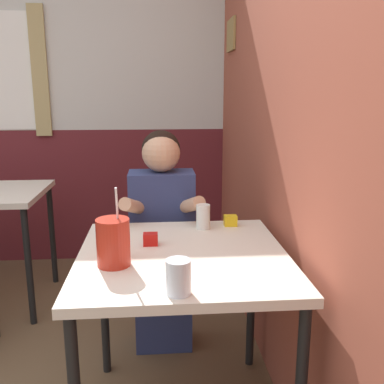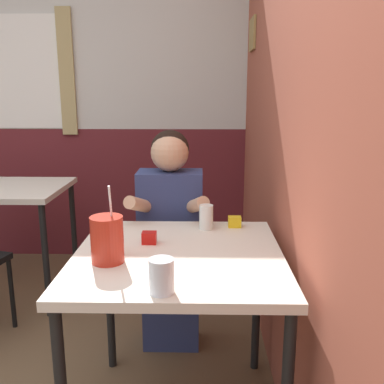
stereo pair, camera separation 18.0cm
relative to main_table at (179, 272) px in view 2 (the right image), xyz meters
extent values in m
cube|color=#9E4C38|center=(0.48, 0.79, 0.65)|extent=(0.06, 4.30, 2.70)
cube|color=olive|center=(0.44, 1.57, 1.09)|extent=(0.02, 0.28, 0.22)
cube|color=silver|center=(-0.79, 1.97, 1.20)|extent=(5.49, 0.06, 1.60)
cube|color=maroon|center=(-0.79, 1.97, -0.15)|extent=(5.49, 0.06, 1.10)
cube|color=white|center=(-1.39, 1.93, 0.85)|extent=(0.68, 0.01, 0.88)
cube|color=tan|center=(-0.99, 1.92, 0.85)|extent=(0.12, 0.02, 0.98)
cube|color=beige|center=(0.00, 0.00, 0.06)|extent=(0.82, 0.83, 0.04)
cylinder|color=black|center=(-0.37, 0.38, -0.33)|extent=(0.04, 0.04, 0.74)
cylinder|color=black|center=(0.37, 0.38, -0.33)|extent=(0.04, 0.04, 0.74)
cube|color=beige|center=(-1.24, 1.18, 0.06)|extent=(0.80, 0.68, 0.04)
cylinder|color=black|center=(-0.88, 0.88, -0.33)|extent=(0.04, 0.04, 0.74)
cylinder|color=black|center=(-0.88, 1.48, -0.33)|extent=(0.04, 0.04, 0.74)
cylinder|color=black|center=(-1.04, 0.74, -0.48)|extent=(0.03, 0.03, 0.44)
cube|color=navy|center=(-0.07, 0.60, -0.46)|extent=(0.31, 0.20, 0.48)
cube|color=navy|center=(-0.07, 0.60, 0.04)|extent=(0.34, 0.20, 0.52)
sphere|color=black|center=(-0.07, 0.62, 0.41)|extent=(0.20, 0.20, 0.20)
sphere|color=tan|center=(-0.07, 0.60, 0.40)|extent=(0.20, 0.20, 0.20)
cylinder|color=tan|center=(-0.21, 0.46, 0.15)|extent=(0.14, 0.27, 0.15)
cylinder|color=tan|center=(0.06, 0.46, 0.15)|extent=(0.14, 0.27, 0.15)
cylinder|color=#B22819|center=(-0.26, -0.10, 0.17)|extent=(0.12, 0.12, 0.18)
cylinder|color=white|center=(-0.24, -0.10, 0.31)|extent=(0.01, 0.04, 0.14)
cylinder|color=silver|center=(-0.04, -0.35, 0.14)|extent=(0.08, 0.08, 0.11)
cylinder|color=silver|center=(0.11, 0.30, 0.14)|extent=(0.06, 0.06, 0.11)
cube|color=#B7140F|center=(-0.13, 0.10, 0.11)|extent=(0.06, 0.04, 0.05)
cube|color=yellow|center=(0.25, 0.34, 0.11)|extent=(0.06, 0.04, 0.05)
camera|label=1|loc=(-0.09, -1.58, 0.70)|focal=40.00mm
camera|label=2|loc=(0.09, -1.59, 0.70)|focal=40.00mm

